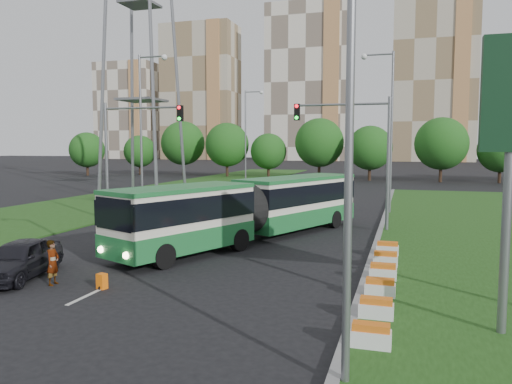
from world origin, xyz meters
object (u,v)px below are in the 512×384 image
(traffic_mast_left, at_px, (127,142))
(shopping_trolley, at_px, (102,281))
(car_left_near, at_px, (19,259))
(car_left_far, at_px, (179,210))
(traffic_mast_median, at_px, (361,142))
(pedestrian, at_px, (53,262))
(articulated_bus, at_px, (247,208))

(traffic_mast_left, xyz_separation_m, shopping_trolley, (7.39, -14.13, -5.07))
(car_left_near, distance_m, car_left_far, 15.48)
(car_left_far, distance_m, shopping_trolley, 16.42)
(traffic_mast_median, bearing_deg, shopping_trolley, -117.16)
(traffic_mast_left, relative_size, pedestrian, 4.75)
(traffic_mast_median, xyz_separation_m, car_left_near, (-11.68, -14.81, -4.59))
(car_left_near, xyz_separation_m, pedestrian, (1.87, -0.38, 0.08))
(traffic_mast_median, xyz_separation_m, car_left_far, (-12.28, 0.65, -4.65))
(shopping_trolley, bearing_deg, car_left_far, 119.29)
(traffic_mast_median, relative_size, articulated_bus, 0.46)
(traffic_mast_median, relative_size, car_left_far, 1.90)
(pedestrian, bearing_deg, car_left_far, 3.13)
(traffic_mast_left, relative_size, car_left_near, 1.79)
(articulated_bus, bearing_deg, pedestrian, -88.68)
(traffic_mast_median, xyz_separation_m, articulated_bus, (-5.59, -4.80, -3.60))
(articulated_bus, xyz_separation_m, car_left_far, (-6.69, 5.45, -1.05))
(car_left_far, bearing_deg, car_left_near, -105.37)
(car_left_far, xyz_separation_m, shopping_trolley, (4.52, -15.78, -0.42))
(traffic_mast_median, height_order, car_left_far, traffic_mast_median)
(articulated_bus, bearing_deg, car_left_near, -97.87)
(traffic_mast_median, height_order, traffic_mast_left, same)
(car_left_near, bearing_deg, pedestrian, -23.97)
(car_left_far, bearing_deg, pedestrian, -98.74)
(traffic_mast_left, distance_m, pedestrian, 15.82)
(car_left_near, relative_size, shopping_trolley, 8.01)
(traffic_mast_median, height_order, shopping_trolley, traffic_mast_median)
(traffic_mast_left, xyz_separation_m, car_left_far, (2.87, 1.65, -4.65))
(pedestrian, bearing_deg, traffic_mast_left, 14.91)
(traffic_mast_median, bearing_deg, articulated_bus, -139.38)
(articulated_bus, xyz_separation_m, shopping_trolley, (-2.17, -10.34, -1.47))
(articulated_bus, xyz_separation_m, car_left_near, (-6.08, -10.02, -0.99))
(shopping_trolley, bearing_deg, traffic_mast_left, 130.93)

